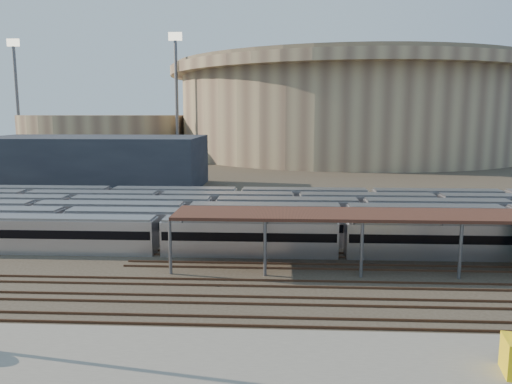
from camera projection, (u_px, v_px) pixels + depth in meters
The scene contains 11 objects.
ground at pixel (258, 280), 43.68m from camera, with size 420.00×420.00×0.00m, color #383026.
apron at pixel (160, 361), 29.12m from camera, with size 50.00×9.00×0.20m, color gray.
subway_trains at pixel (275, 217), 61.59m from camera, with size 128.10×23.90×3.60m.
inspection_shed at pixel (499, 218), 45.71m from camera, with size 60.30×6.00×5.30m.
empty_tracks at pixel (255, 300), 38.73m from camera, with size 170.00×9.62×0.18m.
stadium at pixel (347, 108), 177.96m from camera, with size 124.00×124.00×32.50m.
secondary_arena at pixel (105, 135), 173.96m from camera, with size 56.00×56.00×14.00m, color tan.
service_building at pixel (96, 162), 98.98m from camera, with size 42.00×20.00×10.00m, color #1E232D.
floodlight_0 at pixel (177, 93), 150.56m from camera, with size 4.00×1.00×38.40m.
floodlight_1 at pixel (17, 95), 163.27m from camera, with size 4.00×1.00×38.40m.
floodlight_3 at pixel (252, 98), 198.85m from camera, with size 4.00×1.00×38.40m.
Camera 1 is at (2.03, -41.91, 14.40)m, focal length 35.00 mm.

